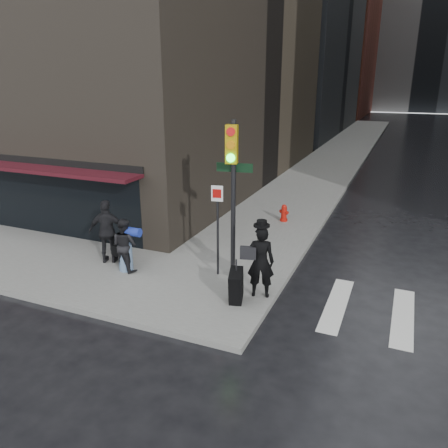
{
  "coord_description": "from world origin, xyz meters",
  "views": [
    {
      "loc": [
        4.71,
        -9.37,
        5.56
      ],
      "look_at": [
        -0.21,
        2.3,
        1.3
      ],
      "focal_mm": 35.0,
      "sensor_mm": 36.0,
      "label": 1
    }
  ],
  "objects_px": {
    "man_jeans": "(125,245)",
    "man_greycoat": "(108,232)",
    "man_overcoat": "(256,266)",
    "fire_hydrant": "(284,214)",
    "traffic_light": "(231,180)"
  },
  "relations": [
    {
      "from": "man_greycoat",
      "to": "traffic_light",
      "type": "height_order",
      "value": "traffic_light"
    },
    {
      "from": "man_greycoat",
      "to": "fire_hydrant",
      "type": "distance_m",
      "value": 7.18
    },
    {
      "from": "man_jeans",
      "to": "man_greycoat",
      "type": "xyz_separation_m",
      "value": [
        -0.81,
        0.31,
        0.19
      ]
    },
    {
      "from": "man_overcoat",
      "to": "fire_hydrant",
      "type": "bearing_deg",
      "value": -95.78
    },
    {
      "from": "man_overcoat",
      "to": "fire_hydrant",
      "type": "xyz_separation_m",
      "value": [
        -1.01,
        6.44,
        -0.58
      ]
    },
    {
      "from": "man_overcoat",
      "to": "man_jeans",
      "type": "height_order",
      "value": "man_overcoat"
    },
    {
      "from": "man_greycoat",
      "to": "fire_hydrant",
      "type": "bearing_deg",
      "value": -142.94
    },
    {
      "from": "fire_hydrant",
      "to": "man_overcoat",
      "type": "bearing_deg",
      "value": -81.06
    },
    {
      "from": "man_overcoat",
      "to": "man_greycoat",
      "type": "xyz_separation_m",
      "value": [
        -4.87,
        0.42,
        0.1
      ]
    },
    {
      "from": "man_jeans",
      "to": "man_greycoat",
      "type": "relative_size",
      "value": 0.81
    },
    {
      "from": "man_greycoat",
      "to": "fire_hydrant",
      "type": "xyz_separation_m",
      "value": [
        3.85,
        6.02,
        -0.68
      ]
    },
    {
      "from": "man_greycoat",
      "to": "fire_hydrant",
      "type": "relative_size",
      "value": 2.9
    },
    {
      "from": "traffic_light",
      "to": "fire_hydrant",
      "type": "bearing_deg",
      "value": 80.26
    },
    {
      "from": "man_overcoat",
      "to": "man_greycoat",
      "type": "distance_m",
      "value": 4.89
    },
    {
      "from": "traffic_light",
      "to": "fire_hydrant",
      "type": "distance_m",
      "value": 6.13
    }
  ]
}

